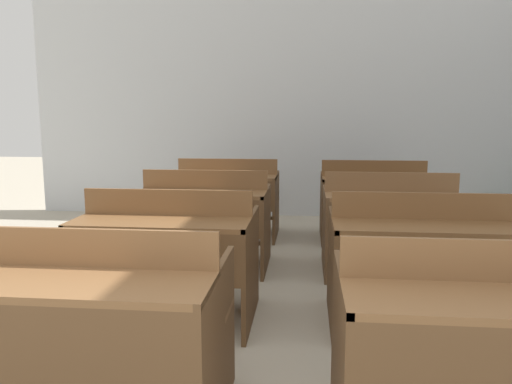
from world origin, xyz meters
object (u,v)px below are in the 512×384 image
Objects in this scene: bench_second_right at (420,257)px; bench_third_left at (205,216)px; bench_front_left at (92,322)px; bench_third_right at (390,220)px; bench_back_right at (373,198)px; bench_front_right at (481,341)px; bench_second_left at (168,251)px; bench_back_left at (227,195)px.

bench_third_left is (-1.59, 1.13, 0.00)m from bench_second_right.
bench_front_left is 1.00× the size of bench_third_right.
bench_third_right is at bearing -90.38° from bench_back_right.
bench_second_right is (0.03, 1.18, 0.00)m from bench_front_right.
bench_second_right is at bearing 35.69° from bench_front_left.
bench_second_left is at bearing -178.91° from bench_second_right.
bench_second_right is 1.00× the size of bench_third_left.
bench_second_right and bench_third_right have the same top height.
bench_back_left is (0.02, 2.31, 0.00)m from bench_second_left.
bench_second_right is (1.60, 1.15, 0.00)m from bench_front_left.
bench_back_left is at bearing 143.14° from bench_third_right.
bench_second_right and bench_third_left have the same top height.
bench_front_right is 2.78m from bench_third_left.
bench_second_left is (-1.57, 1.15, 0.00)m from bench_front_right.
bench_second_left is 1.95m from bench_third_right.
bench_third_right is 1.96m from bench_back_left.
bench_back_right is (0.01, 1.14, 0.00)m from bench_third_right.
bench_front_right is 3.79m from bench_back_left.
bench_third_left is at bearing -144.83° from bench_back_right.
bench_second_right is at bearing -89.67° from bench_third_right.
bench_back_right is (1.61, 3.40, 0.00)m from bench_front_left.
bench_front_left is at bearing -90.72° from bench_second_left.
bench_third_right and bench_back_right have the same top height.
bench_back_left is at bearing 124.57° from bench_second_right.
bench_third_left is 1.58m from bench_third_right.
bench_back_left is (-1.55, 3.46, 0.00)m from bench_front_right.
bench_second_left is at bearing -124.96° from bench_back_right.
bench_third_right and bench_back_left have the same top height.
bench_front_right and bench_second_left have the same top height.
bench_front_right is at bearing -90.44° from bench_back_right.
bench_second_right is 1.00× the size of bench_third_right.
bench_front_left is 1.00× the size of bench_second_left.
bench_back_right is at bearing 89.62° from bench_third_right.
bench_second_left is 1.16m from bench_third_left.
bench_front_left and bench_third_left have the same top height.
bench_third_right is at bearing 90.33° from bench_second_right.
bench_back_right is (1.59, 1.12, 0.00)m from bench_third_left.
bench_front_right and bench_second_right have the same top height.
bench_front_left is 3.76m from bench_back_right.
bench_front_right is 2.28m from bench_third_right.
bench_back_left is (0.02, 1.16, 0.00)m from bench_third_left.
bench_second_left is at bearing 143.81° from bench_front_right.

